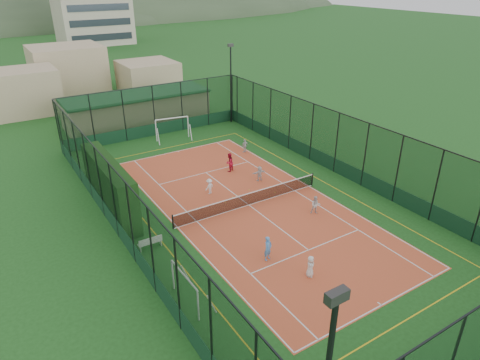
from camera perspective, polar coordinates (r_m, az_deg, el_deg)
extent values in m
plane|color=#1D4C1A|center=(30.13, 1.20, -3.37)|extent=(300.00, 300.00, 0.00)
cube|color=#C7522C|center=(30.13, 1.20, -3.37)|extent=(11.17, 23.97, 0.01)
cube|color=black|center=(29.93, -16.96, -0.86)|extent=(1.25, 8.35, 3.65)
imported|color=white|center=(23.56, 9.36, -11.29)|extent=(0.72, 0.71, 1.25)
imported|color=#5198E6|center=(24.44, 3.74, -9.08)|extent=(0.63, 0.52, 1.50)
imported|color=silver|center=(29.25, 10.04, -3.31)|extent=(0.79, 0.76, 1.29)
imported|color=white|center=(31.44, -4.10, -0.85)|extent=(0.88, 0.69, 1.20)
imported|color=silver|center=(38.74, 0.66, 4.60)|extent=(0.77, 0.40, 1.26)
imported|color=silver|center=(33.40, 2.62, 0.88)|extent=(1.15, 0.45, 1.21)
imported|color=#BB1432|center=(34.91, -1.43, 2.37)|extent=(0.93, 0.85, 1.56)
sphere|color=#CCE033|center=(30.68, -2.06, -2.73)|extent=(0.07, 0.07, 0.07)
sphere|color=#CCE033|center=(31.08, -0.99, -2.30)|extent=(0.07, 0.07, 0.07)
sphere|color=#CCE033|center=(31.85, 4.67, -1.65)|extent=(0.07, 0.07, 0.07)
sphere|color=#CCE033|center=(32.11, 1.22, -1.32)|extent=(0.07, 0.07, 0.07)
sphere|color=#CCE033|center=(29.80, -5.74, -3.77)|extent=(0.07, 0.07, 0.07)
sphere|color=#CCE033|center=(30.35, -1.93, -3.06)|extent=(0.07, 0.07, 0.07)
sphere|color=#CCE033|center=(31.40, -0.67, -1.99)|extent=(0.07, 0.07, 0.07)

